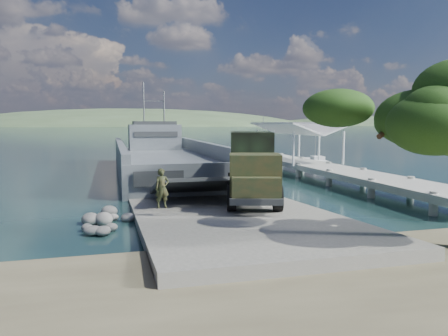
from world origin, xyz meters
TOP-DOWN VIEW (x-y plane):
  - ground at (0.00, 0.00)m, footprint 1400.00×1400.00m
  - boat_ramp at (0.00, -1.00)m, footprint 10.00×18.00m
  - shoreline_rocks at (-6.20, 0.50)m, footprint 3.20×5.60m
  - distant_headlands at (50.00, 560.00)m, footprint 1000.00×240.00m
  - pier at (13.00, 18.77)m, footprint 6.40×44.00m
  - landing_craft at (-0.53, 22.67)m, footprint 9.77×37.35m
  - military_truck at (2.15, 2.58)m, footprint 5.03×9.30m
  - soldier at (-3.65, -0.22)m, footprint 0.81×0.60m
  - sailboat_near at (18.63, 26.68)m, footprint 2.37×5.54m
  - sailboat_far at (16.58, 39.87)m, footprint 3.03×5.44m
  - overhang_tree at (6.21, -8.23)m, footprint 7.93×7.30m

SIDE VIEW (x-z plane):
  - ground at x=0.00m, z-range 0.00..0.00m
  - shoreline_rocks at x=-6.20m, z-range -0.45..0.45m
  - distant_headlands at x=50.00m, z-range -24.00..24.00m
  - boat_ramp at x=0.00m, z-range 0.00..0.50m
  - sailboat_far at x=16.58m, z-range -2.84..3.52m
  - sailboat_near at x=18.63m, z-range -2.92..3.62m
  - landing_craft at x=-0.53m, z-range -4.62..6.43m
  - soldier at x=-3.65m, z-range 0.50..2.52m
  - pier at x=13.00m, z-range -1.45..4.65m
  - military_truck at x=2.15m, z-range 0.49..4.63m
  - overhang_tree at x=6.21m, z-range 2.17..9.37m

